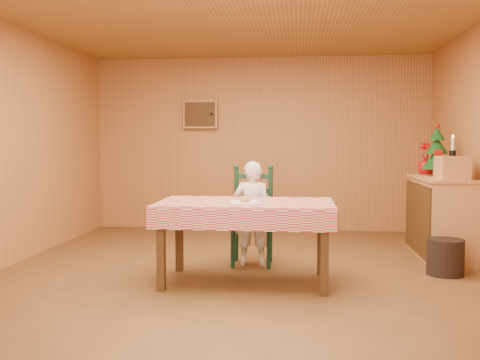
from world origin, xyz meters
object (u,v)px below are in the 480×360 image
object	(u,v)px
crate	(452,168)
dining_table	(246,210)
christmas_tree	(437,152)
seated_child	(252,213)
shelf_unit	(440,217)
storage_bin	(445,257)
ladder_chair	(253,218)

from	to	relation	value
crate	dining_table	bearing A→B (deg)	-155.90
christmas_tree	dining_table	bearing A→B (deg)	-143.03
seated_child	shelf_unit	distance (m)	2.21
dining_table	crate	world-z (taller)	crate
dining_table	storage_bin	distance (m)	2.08
ladder_chair	christmas_tree	xyz separation A→B (m)	(2.13, 0.81, 0.71)
shelf_unit	storage_bin	bearing A→B (deg)	-100.54
christmas_tree	ladder_chair	bearing A→B (deg)	-159.06
ladder_chair	seated_child	world-z (taller)	seated_child
crate	christmas_tree	distance (m)	0.67
ladder_chair	shelf_unit	world-z (taller)	ladder_chair
ladder_chair	christmas_tree	world-z (taller)	christmas_tree
dining_table	storage_bin	xyz separation A→B (m)	(1.96, 0.50, -0.51)
christmas_tree	storage_bin	distance (m)	1.52
crate	shelf_unit	bearing A→B (deg)	91.23
christmas_tree	storage_bin	bearing A→B (deg)	-98.63
ladder_chair	seated_child	xyz separation A→B (m)	(-0.00, -0.06, 0.06)
shelf_unit	crate	bearing A→B (deg)	-88.77
dining_table	shelf_unit	distance (m)	2.52
crate	seated_child	bearing A→B (deg)	-174.05
shelf_unit	crate	distance (m)	0.71
ladder_chair	storage_bin	size ratio (longest dim) A/B	2.99
ladder_chair	shelf_unit	bearing A→B (deg)	14.92
dining_table	ladder_chair	bearing A→B (deg)	90.00
dining_table	christmas_tree	bearing A→B (deg)	36.97
seated_child	crate	distance (m)	2.20
crate	ladder_chair	bearing A→B (deg)	-175.57
ladder_chair	dining_table	bearing A→B (deg)	-90.00
crate	christmas_tree	world-z (taller)	christmas_tree
dining_table	christmas_tree	distance (m)	2.71
seated_child	christmas_tree	xyz separation A→B (m)	(2.13, 0.87, 0.65)
dining_table	seated_child	world-z (taller)	seated_child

